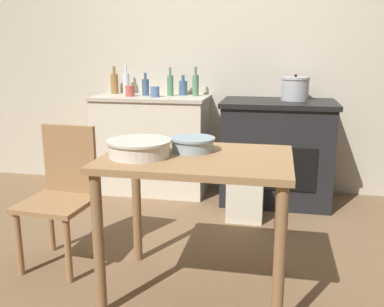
# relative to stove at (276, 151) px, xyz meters

# --- Properties ---
(ground_plane) EXTENTS (14.00, 14.00, 0.00)m
(ground_plane) POSITION_rel_stove_xyz_m (-0.60, -1.25, -0.45)
(ground_plane) COLOR brown
(wall_back) EXTENTS (8.00, 0.07, 2.55)m
(wall_back) POSITION_rel_stove_xyz_m (-0.60, 0.34, 0.83)
(wall_back) COLOR beige
(wall_back) RESTS_ON ground_plane
(counter_cabinet) EXTENTS (1.05, 0.53, 0.91)m
(counter_cabinet) POSITION_rel_stove_xyz_m (-1.15, 0.05, 0.01)
(counter_cabinet) COLOR beige
(counter_cabinet) RESTS_ON ground_plane
(stove) EXTENTS (0.96, 0.64, 0.89)m
(stove) POSITION_rel_stove_xyz_m (0.00, 0.00, 0.00)
(stove) COLOR black
(stove) RESTS_ON ground_plane
(work_table) EXTENTS (0.98, 0.69, 0.79)m
(work_table) POSITION_rel_stove_xyz_m (-0.41, -1.61, 0.21)
(work_table) COLOR #997047
(work_table) RESTS_ON ground_plane
(chair) EXTENTS (0.43, 0.43, 0.86)m
(chair) POSITION_rel_stove_xyz_m (-1.30, -1.41, 0.01)
(chair) COLOR #997047
(chair) RESTS_ON ground_plane
(flour_sack) EXTENTS (0.28, 0.20, 0.34)m
(flour_sack) POSITION_rel_stove_xyz_m (-0.23, -0.52, -0.28)
(flour_sack) COLOR beige
(flour_sack) RESTS_ON ground_plane
(stock_pot) EXTENTS (0.24, 0.24, 0.22)m
(stock_pot) POSITION_rel_stove_xyz_m (0.13, 0.06, 0.55)
(stock_pot) COLOR #A8A8AD
(stock_pot) RESTS_ON stove
(mixing_bowl_large) EXTENTS (0.25, 0.25, 0.07)m
(mixing_bowl_large) POSITION_rel_stove_xyz_m (-0.45, -1.51, 0.38)
(mixing_bowl_large) COLOR #93A8B2
(mixing_bowl_large) RESTS_ON work_table
(mixing_bowl_small) EXTENTS (0.33, 0.33, 0.09)m
(mixing_bowl_small) POSITION_rel_stove_xyz_m (-0.70, -1.68, 0.38)
(mixing_bowl_small) COLOR silver
(mixing_bowl_small) RESTS_ON work_table
(bottle_far_left) EXTENTS (0.07, 0.07, 0.26)m
(bottle_far_left) POSITION_rel_stove_xyz_m (-1.56, 0.19, 0.56)
(bottle_far_left) COLOR olive
(bottle_far_left) RESTS_ON counter_cabinet
(bottle_left) EXTENTS (0.07, 0.07, 0.21)m
(bottle_left) POSITION_rel_stove_xyz_m (-1.21, 0.09, 0.54)
(bottle_left) COLOR #3D5675
(bottle_left) RESTS_ON counter_cabinet
(bottle_mid_left) EXTENTS (0.08, 0.08, 0.18)m
(bottle_mid_left) POSITION_rel_stove_xyz_m (-0.88, 0.19, 0.53)
(bottle_mid_left) COLOR #3D5675
(bottle_mid_left) RESTS_ON counter_cabinet
(bottle_center_left) EXTENTS (0.06, 0.06, 0.26)m
(bottle_center_left) POSITION_rel_stove_xyz_m (-0.98, 0.11, 0.56)
(bottle_center_left) COLOR #517F5B
(bottle_center_left) RESTS_ON counter_cabinet
(bottle_center) EXTENTS (0.07, 0.07, 0.26)m
(bottle_center) POSITION_rel_stove_xyz_m (-1.44, 0.20, 0.56)
(bottle_center) COLOR silver
(bottle_center) RESTS_ON counter_cabinet
(bottle_center_right) EXTENTS (0.06, 0.06, 0.26)m
(bottle_center_right) POSITION_rel_stove_xyz_m (-0.75, 0.14, 0.56)
(bottle_center_right) COLOR #517F5B
(bottle_center_right) RESTS_ON counter_cabinet
(cup_mid_right) EXTENTS (0.08, 0.08, 0.10)m
(cup_mid_right) POSITION_rel_stove_xyz_m (-1.33, -0.01, 0.50)
(cup_mid_right) COLOR #B74C42
(cup_mid_right) RESTS_ON counter_cabinet
(cup_right) EXTENTS (0.08, 0.08, 0.09)m
(cup_right) POSITION_rel_stove_xyz_m (-1.09, -0.03, 0.50)
(cup_right) COLOR #4C6B99
(cup_right) RESTS_ON counter_cabinet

